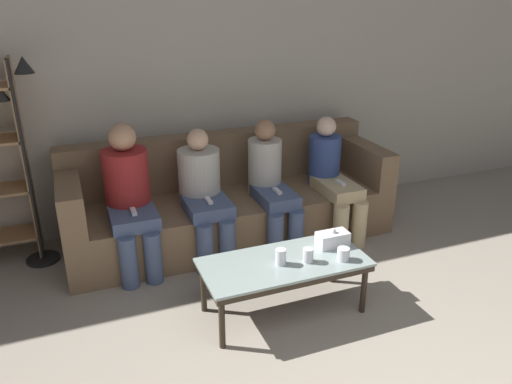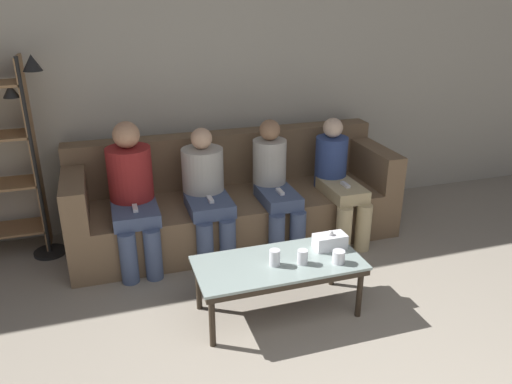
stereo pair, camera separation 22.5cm
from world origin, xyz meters
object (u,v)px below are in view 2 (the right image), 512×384
at_px(couch, 234,202).
at_px(seated_person_mid_right, 274,183).
at_px(standing_lamp, 33,139).
at_px(seated_person_mid_left, 206,189).
at_px(seated_person_left_end, 132,191).
at_px(seated_person_right_end, 338,178).
at_px(tissue_box, 330,241).
at_px(cup_near_right, 275,258).
at_px(coffee_table, 278,267).
at_px(cup_near_left, 303,257).
at_px(cup_far_center, 339,257).

distance_m(couch, seated_person_mid_right, 0.44).
xyz_separation_m(standing_lamp, seated_person_mid_left, (1.26, -0.35, -0.44)).
relative_size(seated_person_left_end, seated_person_right_end, 1.10).
bearing_deg(standing_lamp, tissue_box, -33.72).
bearing_deg(tissue_box, couch, 107.93).
bearing_deg(seated_person_left_end, cup_near_right, -52.78).
relative_size(coffee_table, standing_lamp, 0.68).
bearing_deg(standing_lamp, cup_near_left, -40.55).
height_order(cup_far_center, seated_person_mid_right, seated_person_mid_right).
distance_m(seated_person_left_end, seated_person_mid_left, 0.58).
relative_size(cup_far_center, standing_lamp, 0.05).
xyz_separation_m(cup_near_right, seated_person_mid_right, (0.35, 1.01, 0.10)).
xyz_separation_m(cup_near_left, cup_far_center, (0.23, -0.06, -0.01)).
bearing_deg(seated_person_right_end, seated_person_left_end, 178.02).
bearing_deg(seated_person_right_end, couch, 163.07).
xyz_separation_m(standing_lamp, seated_person_mid_right, (1.83, -0.37, -0.44)).
bearing_deg(coffee_table, standing_lamp, 138.29).
height_order(tissue_box, standing_lamp, standing_lamp).
bearing_deg(seated_person_mid_left, tissue_box, -54.66).
xyz_separation_m(cup_near_left, standing_lamp, (-1.65, 1.42, 0.55)).
height_order(coffee_table, seated_person_mid_left, seated_person_mid_left).
relative_size(coffee_table, seated_person_mid_left, 1.07).
relative_size(couch, standing_lamp, 1.71).
relative_size(tissue_box, seated_person_mid_left, 0.21).
distance_m(standing_lamp, seated_person_right_end, 2.48).
height_order(couch, cup_near_right, couch).
xyz_separation_m(tissue_box, seated_person_mid_left, (-0.66, 0.93, 0.11)).
bearing_deg(standing_lamp, cup_far_center, -38.15).
bearing_deg(seated_person_mid_right, couch, 139.64).
bearing_deg(seated_person_right_end, coffee_table, -132.97).
xyz_separation_m(seated_person_mid_right, seated_person_right_end, (0.58, -0.02, -0.02)).
bearing_deg(standing_lamp, couch, -4.81).
xyz_separation_m(coffee_table, tissue_box, (0.40, 0.07, 0.09)).
height_order(coffee_table, seated_person_left_end, seated_person_left_end).
height_order(couch, cup_near_left, couch).
xyz_separation_m(couch, standing_lamp, (-1.54, 0.13, 0.67)).
xyz_separation_m(cup_far_center, tissue_box, (0.03, 0.20, 0.01)).
relative_size(cup_near_right, seated_person_left_end, 0.10).
relative_size(tissue_box, seated_person_left_end, 0.19).
bearing_deg(seated_person_mid_right, tissue_box, -84.70).
relative_size(couch, tissue_box, 12.55).
bearing_deg(standing_lamp, cup_near_right, -43.08).
bearing_deg(seated_person_mid_left, couch, 37.24).
bearing_deg(cup_near_left, seated_person_mid_right, 80.39).
height_order(standing_lamp, seated_person_left_end, standing_lamp).
xyz_separation_m(cup_near_right, cup_far_center, (0.41, -0.10, -0.01)).
bearing_deg(seated_person_mid_right, cup_far_center, -87.35).
bearing_deg(tissue_box, seated_person_mid_left, 125.34).
xyz_separation_m(couch, cup_far_center, (0.34, -1.35, 0.12)).
bearing_deg(cup_near_left, cup_near_right, 168.71).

